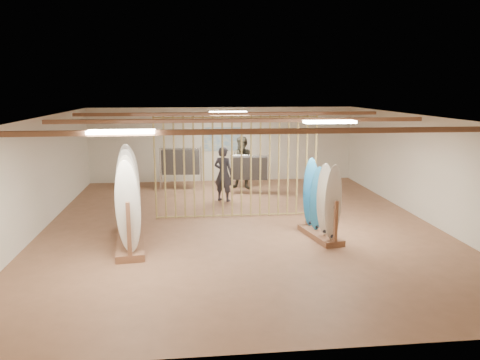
{
  "coord_description": "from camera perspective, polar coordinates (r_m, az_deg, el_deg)",
  "views": [
    {
      "loc": [
        -1.29,
        -11.68,
        3.53
      ],
      "look_at": [
        0.0,
        0.0,
        1.2
      ],
      "focal_mm": 35.0,
      "sensor_mm": 36.0,
      "label": 1
    }
  ],
  "objects": [
    {
      "name": "bamboo_partition",
      "position": [
        12.72,
        -0.4,
        1.58
      ],
      "size": [
        4.45,
        0.05,
        2.78
      ],
      "color": "tan",
      "rests_on": "ground"
    },
    {
      "name": "rack_right",
      "position": [
        11.27,
        9.83,
        -4.02
      ],
      "size": [
        0.78,
        1.6,
        1.78
      ],
      "rotation": [
        0.0,
        0.0,
        0.2
      ],
      "color": "#915F41",
      "rests_on": "floor"
    },
    {
      "name": "ceiling_slats",
      "position": [
        11.78,
        0.0,
        7.27
      ],
      "size": [
        9.5,
        6.12,
        0.1
      ],
      "primitive_type": "cube",
      "color": "#915F41",
      "rests_on": "ground"
    },
    {
      "name": "clothing_rack_a",
      "position": [
        16.44,
        -7.24,
        2.2
      ],
      "size": [
        1.4,
        0.43,
        1.5
      ],
      "rotation": [
        0.0,
        0.0,
        -0.06
      ],
      "color": "silver",
      "rests_on": "floor"
    },
    {
      "name": "ceiling",
      "position": [
        11.77,
        0.0,
        7.66
      ],
      "size": [
        12.0,
        12.0,
        0.0
      ],
      "primitive_type": "plane",
      "rotation": [
        3.14,
        0.0,
        0.0
      ],
      "color": "gray",
      "rests_on": "ground"
    },
    {
      "name": "wall_left",
      "position": [
        12.43,
        -23.56,
        0.41
      ],
      "size": [
        0.0,
        12.0,
        12.0
      ],
      "primitive_type": "plane",
      "rotation": [
        1.57,
        0.0,
        1.57
      ],
      "color": "white",
      "rests_on": "ground"
    },
    {
      "name": "clothing_rack_b",
      "position": [
        15.69,
        1.23,
        1.48
      ],
      "size": [
        1.24,
        0.51,
        1.35
      ],
      "rotation": [
        0.0,
        0.0,
        -0.17
      ],
      "color": "silver",
      "rests_on": "floor"
    },
    {
      "name": "poster",
      "position": [
        17.81,
        -2.13,
        4.99
      ],
      "size": [
        1.4,
        0.03,
        0.9
      ],
      "primitive_type": "cube",
      "color": "#3679BD",
      "rests_on": "ground"
    },
    {
      "name": "shopper_a",
      "position": [
        14.64,
        -2.04,
        1.19
      ],
      "size": [
        0.86,
        0.79,
        1.96
      ],
      "primitive_type": "imported",
      "rotation": [
        0.0,
        0.0,
        2.58
      ],
      "color": "#28272F",
      "rests_on": "floor"
    },
    {
      "name": "shopper_b",
      "position": [
        16.4,
        0.39,
        2.52
      ],
      "size": [
        1.23,
        1.1,
        2.1
      ],
      "primitive_type": "imported",
      "rotation": [
        0.0,
        0.0,
        -0.37
      ],
      "color": "#39372C",
      "rests_on": "floor"
    },
    {
      "name": "wall_back",
      "position": [
        17.85,
        -2.13,
        4.36
      ],
      "size": [
        12.0,
        0.0,
        12.0
      ],
      "primitive_type": "plane",
      "rotation": [
        1.57,
        0.0,
        0.0
      ],
      "color": "white",
      "rests_on": "ground"
    },
    {
      "name": "floor",
      "position": [
        12.27,
        0.0,
        -5.51
      ],
      "size": [
        12.0,
        12.0,
        0.0
      ],
      "primitive_type": "plane",
      "color": "#976649",
      "rests_on": "ground"
    },
    {
      "name": "rack_left",
      "position": [
        10.98,
        -13.36,
        -3.86
      ],
      "size": [
        0.88,
        2.69,
        2.13
      ],
      "rotation": [
        0.0,
        0.0,
        0.11
      ],
      "color": "#915F41",
      "rests_on": "floor"
    },
    {
      "name": "wall_right",
      "position": [
        13.43,
        21.72,
        1.29
      ],
      "size": [
        0.0,
        12.0,
        12.0
      ],
      "primitive_type": "plane",
      "rotation": [
        1.57,
        0.0,
        -1.57
      ],
      "color": "white",
      "rests_on": "ground"
    },
    {
      "name": "wall_front",
      "position": [
        6.2,
        6.19,
        -8.95
      ],
      "size": [
        12.0,
        0.0,
        12.0
      ],
      "primitive_type": "plane",
      "rotation": [
        -1.57,
        0.0,
        0.0
      ],
      "color": "white",
      "rests_on": "ground"
    },
    {
      "name": "light_panels",
      "position": [
        11.77,
        0.0,
        7.37
      ],
      "size": [
        1.2,
        0.35,
        0.06
      ],
      "primitive_type": "cube",
      "color": "white",
      "rests_on": "ground"
    }
  ]
}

